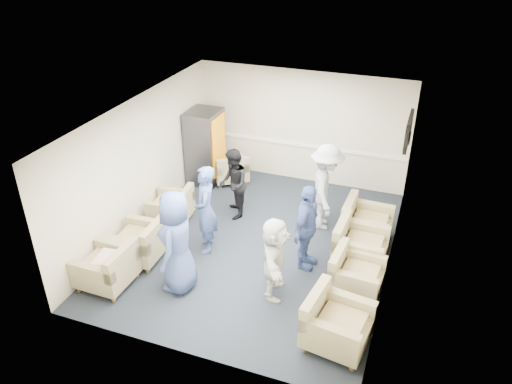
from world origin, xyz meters
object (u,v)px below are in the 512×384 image
(person_front_left, at_px, (177,242))
(person_front_right, at_px, (274,258))
(armchair_left_near, at_px, (109,269))
(armchair_right_near, at_px, (334,324))
(armchair_right_far, at_px, (364,224))
(armchair_corner, at_px, (231,170))
(armchair_left_mid, at_px, (142,243))
(armchair_left_far, at_px, (173,208))
(person_mid_left, at_px, (206,210))
(armchair_right_midfar, at_px, (357,247))
(person_back_left, at_px, (233,184))
(armchair_right_midnear, at_px, (354,275))
(person_back_right, at_px, (326,188))
(vending_machine, at_px, (205,147))
(person_mid_right, at_px, (306,228))

(person_front_left, distance_m, person_front_right, 1.64)
(armchair_left_near, bearing_deg, person_front_right, 106.92)
(armchair_right_near, xyz_separation_m, armchair_right_far, (-0.04, 2.91, -0.00))
(armchair_corner, distance_m, person_front_left, 4.02)
(armchair_corner, bearing_deg, armchair_left_mid, 48.09)
(armchair_left_far, bearing_deg, person_front_right, 54.78)
(armchair_left_near, distance_m, armchair_left_far, 2.25)
(person_mid_left, bearing_deg, armchair_corner, 170.01)
(armchair_right_near, distance_m, person_mid_left, 3.26)
(armchair_right_midfar, xyz_separation_m, armchair_corner, (-3.43, 2.19, -0.05))
(armchair_right_far, height_order, person_front_right, person_front_right)
(person_front_left, xyz_separation_m, person_back_left, (-0.02, 2.49, -0.16))
(armchair_right_midnear, height_order, armchair_corner, armchair_right_midnear)
(armchair_corner, height_order, person_back_left, person_back_left)
(armchair_right_near, height_order, person_back_right, person_back_right)
(armchair_right_midnear, relative_size, person_back_right, 0.49)
(person_back_left, distance_m, person_back_right, 1.92)
(armchair_left_far, height_order, armchair_right_midnear, armchair_right_midnear)
(armchair_right_midfar, xyz_separation_m, armchair_right_far, (-0.01, 0.80, 0.00))
(armchair_right_near, bearing_deg, person_front_right, 65.13)
(armchair_right_near, relative_size, person_mid_left, 0.59)
(armchair_left_near, xyz_separation_m, armchair_right_far, (3.90, 2.91, 0.01))
(armchair_right_midfar, distance_m, vending_machine, 4.55)
(armchair_right_near, bearing_deg, armchair_corner, 46.90)
(armchair_right_near, height_order, person_front_left, person_front_left)
(armchair_left_near, height_order, person_front_right, person_front_right)
(armchair_right_far, distance_m, person_front_left, 3.76)
(armchair_left_near, distance_m, person_mid_right, 3.51)
(person_front_left, bearing_deg, person_back_right, 139.61)
(person_back_left, bearing_deg, person_mid_left, -27.06)
(armchair_right_midnear, relative_size, person_front_right, 0.60)
(armchair_left_near, distance_m, person_mid_left, 2.00)
(armchair_corner, bearing_deg, armchair_left_near, 47.79)
(person_mid_left, bearing_deg, person_front_left, -21.70)
(armchair_left_mid, distance_m, vending_machine, 3.36)
(armchair_corner, xyz_separation_m, person_front_left, (0.68, -3.91, 0.62))
(armchair_left_far, relative_size, person_mid_right, 0.54)
(armchair_left_far, distance_m, armchair_right_midnear, 4.08)
(armchair_left_mid, height_order, vending_machine, vending_machine)
(vending_machine, relative_size, person_back_left, 1.16)
(person_back_left, bearing_deg, person_mid_right, 31.65)
(person_back_left, bearing_deg, armchair_right_midfar, 47.95)
(armchair_left_far, relative_size, person_mid_left, 0.51)
(armchair_corner, height_order, person_back_right, person_back_right)
(armchair_left_near, distance_m, person_back_left, 3.13)
(armchair_left_far, relative_size, person_front_left, 0.48)
(person_mid_left, bearing_deg, armchair_right_near, 37.50)
(armchair_right_midfar, height_order, vending_machine, vending_machine)
(armchair_corner, xyz_separation_m, person_mid_right, (2.56, -2.60, 0.51))
(armchair_left_far, xyz_separation_m, armchair_corner, (0.44, 2.06, -0.01))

